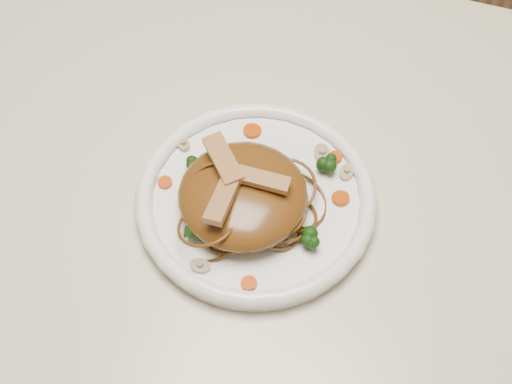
% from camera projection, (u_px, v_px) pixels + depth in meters
% --- Properties ---
extents(ground, '(4.00, 4.00, 0.00)m').
position_uv_depth(ground, '(247.00, 383.00, 1.50)').
color(ground, '#4F331B').
rests_on(ground, ground).
extents(table, '(1.20, 0.80, 0.75)m').
position_uv_depth(table, '(241.00, 221.00, 0.96)').
color(table, beige).
rests_on(table, ground).
extents(plate, '(0.30, 0.30, 0.02)m').
position_uv_depth(plate, '(256.00, 202.00, 0.85)').
color(plate, white).
rests_on(plate, table).
extents(noodle_mound, '(0.16, 0.16, 0.05)m').
position_uv_depth(noodle_mound, '(243.00, 195.00, 0.81)').
color(noodle_mound, brown).
rests_on(noodle_mound, plate).
extents(chicken_a, '(0.06, 0.02, 0.01)m').
position_uv_depth(chicken_a, '(263.00, 180.00, 0.79)').
color(chicken_a, tan).
rests_on(chicken_a, noodle_mound).
extents(chicken_b, '(0.06, 0.07, 0.01)m').
position_uv_depth(chicken_b, '(223.00, 160.00, 0.80)').
color(chicken_b, tan).
rests_on(chicken_b, noodle_mound).
extents(chicken_c, '(0.02, 0.07, 0.01)m').
position_uv_depth(chicken_c, '(223.00, 199.00, 0.77)').
color(chicken_c, tan).
rests_on(chicken_c, noodle_mound).
extents(broccoli_0, '(0.03, 0.03, 0.03)m').
position_uv_depth(broccoli_0, '(325.00, 162.00, 0.85)').
color(broccoli_0, '#11390B').
rests_on(broccoli_0, plate).
extents(broccoli_1, '(0.03, 0.03, 0.03)m').
position_uv_depth(broccoli_1, '(195.00, 162.00, 0.85)').
color(broccoli_1, '#11390B').
rests_on(broccoli_1, plate).
extents(broccoli_2, '(0.03, 0.03, 0.03)m').
position_uv_depth(broccoli_2, '(197.00, 229.00, 0.80)').
color(broccoli_2, '#11390B').
rests_on(broccoli_2, plate).
extents(broccoli_3, '(0.03, 0.03, 0.03)m').
position_uv_depth(broccoli_3, '(312.00, 239.00, 0.80)').
color(broccoli_3, '#11390B').
rests_on(broccoli_3, plate).
extents(carrot_0, '(0.02, 0.02, 0.00)m').
position_uv_depth(carrot_0, '(335.00, 157.00, 0.87)').
color(carrot_0, '#C83C07').
rests_on(carrot_0, plate).
extents(carrot_1, '(0.02, 0.02, 0.00)m').
position_uv_depth(carrot_1, '(165.00, 182.00, 0.85)').
color(carrot_1, '#C83C07').
rests_on(carrot_1, plate).
extents(carrot_2, '(0.02, 0.02, 0.00)m').
position_uv_depth(carrot_2, '(340.00, 198.00, 0.84)').
color(carrot_2, '#C83C07').
rests_on(carrot_2, plate).
extents(carrot_3, '(0.03, 0.03, 0.00)m').
position_uv_depth(carrot_3, '(252.00, 131.00, 0.90)').
color(carrot_3, '#C83C07').
rests_on(carrot_3, plate).
extents(carrot_4, '(0.02, 0.02, 0.00)m').
position_uv_depth(carrot_4, '(249.00, 283.00, 0.78)').
color(carrot_4, '#C83C07').
rests_on(carrot_4, plate).
extents(mushroom_0, '(0.03, 0.03, 0.01)m').
position_uv_depth(mushroom_0, '(200.00, 266.00, 0.79)').
color(mushroom_0, '#C1B291').
rests_on(mushroom_0, plate).
extents(mushroom_1, '(0.03, 0.03, 0.01)m').
position_uv_depth(mushroom_1, '(347.00, 172.00, 0.86)').
color(mushroom_1, '#C1B291').
rests_on(mushroom_1, plate).
extents(mushroom_2, '(0.03, 0.03, 0.01)m').
position_uv_depth(mushroom_2, '(184.00, 145.00, 0.88)').
color(mushroom_2, '#C1B291').
rests_on(mushroom_2, plate).
extents(mushroom_3, '(0.04, 0.04, 0.01)m').
position_uv_depth(mushroom_3, '(322.00, 153.00, 0.88)').
color(mushroom_3, '#C1B291').
rests_on(mushroom_3, plate).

